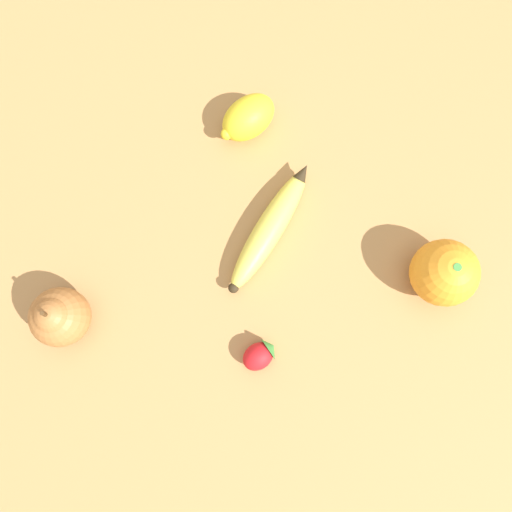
% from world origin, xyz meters
% --- Properties ---
extents(ground_plane, '(3.00, 3.00, 0.00)m').
position_xyz_m(ground_plane, '(0.00, 0.00, 0.00)').
color(ground_plane, '#A87A47').
extents(banana, '(0.08, 0.20, 0.04)m').
position_xyz_m(banana, '(0.10, -0.04, 0.02)').
color(banana, '#DBCC4C').
rests_on(banana, ground_plane).
extents(orange, '(0.09, 0.09, 0.09)m').
position_xyz_m(orange, '(-0.10, -0.15, 0.04)').
color(orange, orange).
rests_on(orange, ground_plane).
extents(pear, '(0.07, 0.07, 0.09)m').
position_xyz_m(pear, '(0.20, 0.23, 0.04)').
color(pear, '#A36633').
rests_on(pear, ground_plane).
extents(strawberry, '(0.04, 0.05, 0.03)m').
position_xyz_m(strawberry, '(-0.01, 0.09, 0.02)').
color(strawberry, red).
rests_on(strawberry, ground_plane).
extents(lemon, '(0.06, 0.09, 0.05)m').
position_xyz_m(lemon, '(0.22, -0.13, 0.03)').
color(lemon, yellow).
rests_on(lemon, ground_plane).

